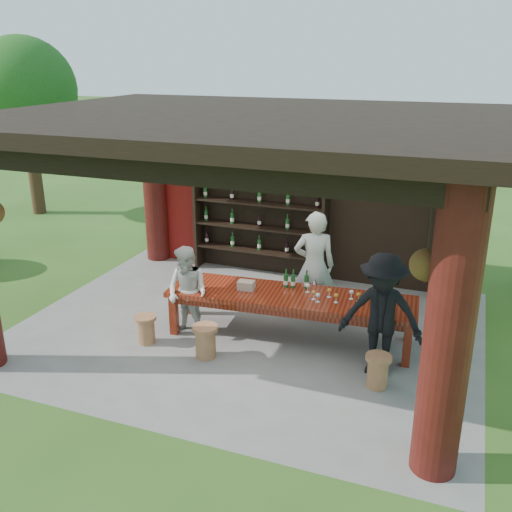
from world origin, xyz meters
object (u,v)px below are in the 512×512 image
(stool_far_left, at_px, (146,329))
(napkin_basket, at_px, (246,285))
(host, at_px, (314,266))
(tasting_table, at_px, (290,301))
(guest_woman, at_px, (188,293))
(stool_near_left, at_px, (205,341))
(stool_near_right, at_px, (378,370))
(guest_man, at_px, (381,315))
(wine_shelf, at_px, (259,216))

(stool_far_left, relative_size, napkin_basket, 1.76)
(stool_far_left, relative_size, host, 0.24)
(tasting_table, distance_m, stool_far_left, 2.31)
(guest_woman, bearing_deg, stool_near_left, -30.54)
(tasting_table, relative_size, napkin_basket, 15.25)
(stool_near_right, height_order, guest_man, guest_man)
(host, relative_size, napkin_basket, 7.29)
(host, xyz_separation_m, napkin_basket, (-0.87, -0.91, -0.13))
(stool_near_right, distance_m, host, 2.39)
(guest_woman, bearing_deg, host, 52.48)
(tasting_table, distance_m, guest_man, 1.62)
(tasting_table, relative_size, guest_man, 2.20)
(tasting_table, distance_m, stool_near_left, 1.49)
(stool_far_left, relative_size, guest_woman, 0.31)
(stool_near_left, relative_size, guest_man, 0.28)
(tasting_table, bearing_deg, host, 80.48)
(wine_shelf, bearing_deg, guest_man, -45.99)
(stool_near_left, height_order, stool_far_left, stool_near_left)
(wine_shelf, relative_size, guest_woman, 1.86)
(host, xyz_separation_m, guest_man, (1.35, -1.42, -0.05))
(wine_shelf, relative_size, stool_near_left, 5.46)
(wine_shelf, relative_size, napkin_basket, 10.69)
(wine_shelf, xyz_separation_m, stool_near_left, (0.47, -3.53, -0.95))
(stool_far_left, height_order, host, host)
(wine_shelf, distance_m, stool_near_left, 3.69)
(stool_near_left, relative_size, host, 0.27)
(host, height_order, guest_woman, host)
(napkin_basket, bearing_deg, stool_near_left, -104.91)
(guest_man, xyz_separation_m, napkin_basket, (-2.22, 0.51, -0.08))
(stool_near_right, bearing_deg, guest_man, 98.83)
(tasting_table, height_order, stool_near_right, tasting_table)
(stool_near_right, bearing_deg, napkin_basket, 158.70)
(stool_near_left, xyz_separation_m, stool_far_left, (-1.07, 0.07, -0.03))
(stool_near_right, bearing_deg, guest_woman, 171.97)
(host, relative_size, guest_man, 1.05)
(wine_shelf, height_order, tasting_table, wine_shelf)
(wine_shelf, relative_size, stool_far_left, 6.07)
(stool_far_left, bearing_deg, guest_man, 6.53)
(stool_near_left, distance_m, stool_near_right, 2.55)
(host, height_order, napkin_basket, host)
(stool_near_right, height_order, host, host)
(stool_near_right, xyz_separation_m, guest_man, (-0.06, 0.38, 0.65))
(wine_shelf, height_order, stool_near_left, wine_shelf)
(guest_man, bearing_deg, wine_shelf, 134.29)
(tasting_table, bearing_deg, stool_near_right, -31.42)
(tasting_table, height_order, stool_near_left, tasting_table)
(stool_far_left, xyz_separation_m, napkin_basket, (1.33, 0.92, 0.58))
(tasting_table, relative_size, stool_far_left, 8.67)
(stool_near_left, bearing_deg, host, 59.23)
(wine_shelf, xyz_separation_m, tasting_table, (1.46, -2.48, -0.59))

